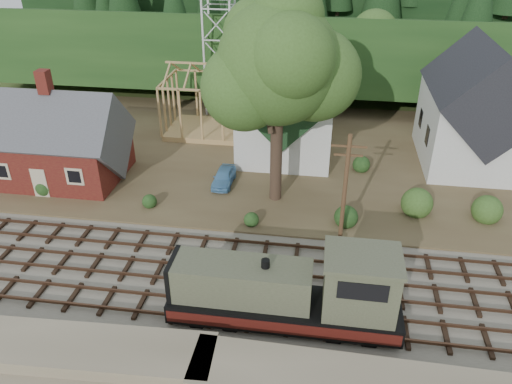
# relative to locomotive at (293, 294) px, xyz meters

# --- Properties ---
(ground) EXTENTS (140.00, 140.00, 0.00)m
(ground) POSITION_rel_locomotive_xyz_m (-4.41, 3.00, -2.16)
(ground) COLOR #384C1E
(ground) RESTS_ON ground
(railroad_bed) EXTENTS (64.00, 11.00, 0.16)m
(railroad_bed) POSITION_rel_locomotive_xyz_m (-4.41, 3.00, -2.08)
(railroad_bed) COLOR #726B5B
(railroad_bed) RESTS_ON ground
(village_flat) EXTENTS (64.00, 26.00, 0.30)m
(village_flat) POSITION_rel_locomotive_xyz_m (-4.41, 21.00, -2.01)
(village_flat) COLOR brown
(village_flat) RESTS_ON ground
(hillside) EXTENTS (70.00, 28.96, 12.74)m
(hillside) POSITION_rel_locomotive_xyz_m (-4.41, 45.00, -2.16)
(hillside) COLOR #1E3F19
(hillside) RESTS_ON ground
(ridge) EXTENTS (80.00, 20.00, 12.00)m
(ridge) POSITION_rel_locomotive_xyz_m (-4.41, 61.00, -2.16)
(ridge) COLOR black
(ridge) RESTS_ON ground
(depot) EXTENTS (10.80, 7.41, 9.00)m
(depot) POSITION_rel_locomotive_xyz_m (-20.41, 14.00, 1.06)
(depot) COLOR #541314
(depot) RESTS_ON village_flat
(church) EXTENTS (8.40, 15.17, 13.00)m
(church) POSITION_rel_locomotive_xyz_m (-2.41, 22.68, 3.02)
(church) COLOR silver
(church) RESTS_ON village_flat
(farmhouse) EXTENTS (8.40, 10.80, 10.60)m
(farmhouse) POSITION_rel_locomotive_xyz_m (13.59, 22.00, 2.71)
(farmhouse) COLOR silver
(farmhouse) RESTS_ON village_flat
(timber_frame) EXTENTS (8.20, 6.20, 6.99)m
(timber_frame) POSITION_rel_locomotive_xyz_m (-10.41, 25.00, 1.11)
(timber_frame) COLOR tan
(timber_frame) RESTS_ON village_flat
(lattice_tower) EXTENTS (3.20, 3.20, 12.12)m
(lattice_tower) POSITION_rel_locomotive_xyz_m (-10.41, 31.00, 7.88)
(lattice_tower) COLOR silver
(lattice_tower) RESTS_ON village_flat
(big_tree) EXTENTS (10.90, 8.40, 14.70)m
(big_tree) POSITION_rel_locomotive_xyz_m (-2.24, 13.08, 8.06)
(big_tree) COLOR #38281E
(big_tree) RESTS_ON village_flat
(telegraph_pole_near) EXTENTS (2.20, 0.28, 8.00)m
(telegraph_pole_near) POSITION_rel_locomotive_xyz_m (2.59, 8.20, 2.09)
(telegraph_pole_near) COLOR #4C331E
(telegraph_pole_near) RESTS_ON ground
(locomotive) EXTENTS (12.23, 3.06, 4.89)m
(locomotive) POSITION_rel_locomotive_xyz_m (0.00, 0.00, 0.00)
(locomotive) COLOR black
(locomotive) RESTS_ON railroad_bed
(car_blue) EXTENTS (1.58, 3.81, 1.29)m
(car_blue) POSITION_rel_locomotive_xyz_m (-6.82, 14.61, -1.21)
(car_blue) COLOR #61A0D1
(car_blue) RESTS_ON village_flat
(patio_set) EXTENTS (2.12, 2.12, 2.36)m
(patio_set) POSITION_rel_locomotive_xyz_m (-21.59, 12.26, 0.15)
(patio_set) COLOR silver
(patio_set) RESTS_ON village_flat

